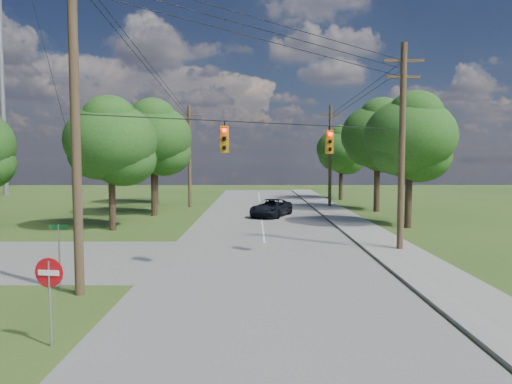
{
  "coord_description": "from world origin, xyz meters",
  "views": [
    {
      "loc": [
        1.47,
        -15.11,
        4.65
      ],
      "look_at": [
        1.51,
        5.0,
        3.24
      ],
      "focal_mm": 32.0,
      "sensor_mm": 36.0,
      "label": 1
    }
  ],
  "objects_px": {
    "pole_ne": "(402,144)",
    "pole_north_e": "(330,155)",
    "pole_north_w": "(189,155)",
    "car_main_north": "(271,208)",
    "pole_sw": "(75,113)",
    "do_not_enter_sign": "(49,282)"
  },
  "relations": [
    {
      "from": "pole_ne",
      "to": "pole_north_e",
      "type": "xyz_separation_m",
      "value": [
        -0.0,
        22.0,
        -0.34
      ]
    },
    {
      "from": "pole_sw",
      "to": "do_not_enter_sign",
      "type": "height_order",
      "value": "pole_sw"
    },
    {
      "from": "pole_ne",
      "to": "pole_north_w",
      "type": "bearing_deg",
      "value": 122.29
    },
    {
      "from": "pole_north_e",
      "to": "do_not_enter_sign",
      "type": "relative_size",
      "value": 4.45
    },
    {
      "from": "car_main_north",
      "to": "pole_sw",
      "type": "bearing_deg",
      "value": -87.33
    },
    {
      "from": "pole_sw",
      "to": "pole_north_e",
      "type": "bearing_deg",
      "value": 65.48
    },
    {
      "from": "pole_ne",
      "to": "car_main_north",
      "type": "distance_m",
      "value": 16.14
    },
    {
      "from": "pole_sw",
      "to": "do_not_enter_sign",
      "type": "xyz_separation_m",
      "value": [
        0.97,
        -4.4,
        -4.58
      ]
    },
    {
      "from": "pole_north_e",
      "to": "do_not_enter_sign",
      "type": "xyz_separation_m",
      "value": [
        -12.53,
        -34.0,
        -3.48
      ]
    },
    {
      "from": "pole_ne",
      "to": "pole_north_w",
      "type": "height_order",
      "value": "pole_ne"
    },
    {
      "from": "pole_ne",
      "to": "pole_north_w",
      "type": "distance_m",
      "value": 26.03
    },
    {
      "from": "pole_sw",
      "to": "pole_ne",
      "type": "height_order",
      "value": "pole_sw"
    },
    {
      "from": "pole_north_e",
      "to": "car_main_north",
      "type": "bearing_deg",
      "value": -127.91
    },
    {
      "from": "pole_ne",
      "to": "do_not_enter_sign",
      "type": "height_order",
      "value": "pole_ne"
    },
    {
      "from": "car_main_north",
      "to": "pole_north_e",
      "type": "bearing_deg",
      "value": 73.55
    },
    {
      "from": "pole_ne",
      "to": "car_main_north",
      "type": "bearing_deg",
      "value": 113.26
    },
    {
      "from": "pole_sw",
      "to": "pole_ne",
      "type": "bearing_deg",
      "value": 29.38
    },
    {
      "from": "pole_north_w",
      "to": "car_main_north",
      "type": "height_order",
      "value": "pole_north_w"
    },
    {
      "from": "pole_sw",
      "to": "car_main_north",
      "type": "bearing_deg",
      "value": 71.21
    },
    {
      "from": "pole_sw",
      "to": "car_main_north",
      "type": "relative_size",
      "value": 2.35
    },
    {
      "from": "pole_ne",
      "to": "pole_north_w",
      "type": "xyz_separation_m",
      "value": [
        -13.9,
        22.0,
        -0.34
      ]
    },
    {
      "from": "pole_sw",
      "to": "pole_north_w",
      "type": "xyz_separation_m",
      "value": [
        -0.4,
        29.6,
        -1.1
      ]
    }
  ]
}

